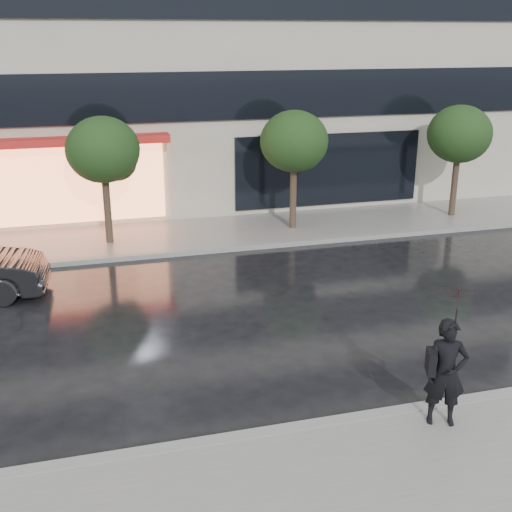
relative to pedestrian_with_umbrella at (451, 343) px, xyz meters
name	(u,v)px	position (x,y,z in m)	size (l,w,h in m)	color
ground	(309,397)	(-1.81, 1.51, -1.58)	(120.00, 120.00, 0.00)	black
sidewalk_far	(203,234)	(-1.81, 11.76, -1.52)	(60.00, 3.50, 0.12)	slate
curb_near	(330,424)	(-1.81, 0.51, -1.51)	(60.00, 0.25, 0.14)	gray
curb_far	(214,250)	(-1.81, 10.01, -1.51)	(60.00, 0.25, 0.14)	gray
tree_mid_west	(105,152)	(-4.74, 11.54, 1.34)	(2.20, 2.20, 3.99)	#33261C
tree_mid_east	(296,143)	(1.26, 11.54, 1.34)	(2.20, 2.20, 3.99)	#33261C
tree_far_east	(460,136)	(7.26, 11.54, 1.34)	(2.20, 2.20, 3.99)	#33261C
pedestrian_with_umbrella	(451,343)	(0.00, 0.00, 0.00)	(1.07, 1.08, 2.42)	black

